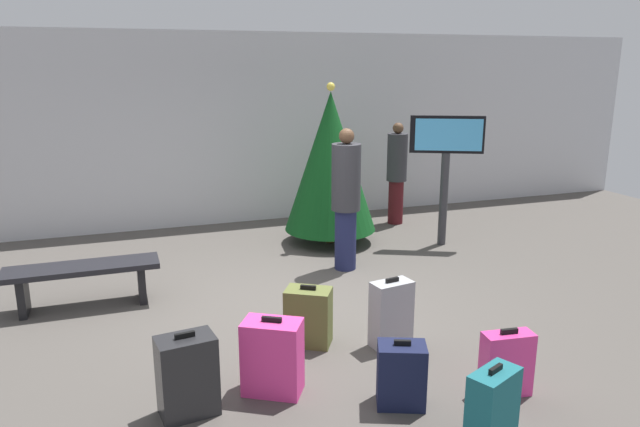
{
  "coord_description": "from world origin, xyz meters",
  "views": [
    {
      "loc": [
        -1.69,
        -5.8,
        2.59
      ],
      "look_at": [
        0.49,
        0.45,
        0.9
      ],
      "focal_mm": 32.96,
      "sensor_mm": 36.0,
      "label": 1
    }
  ],
  "objects_px": {
    "traveller_0": "(397,171)",
    "suitcase_6": "(391,314)",
    "suitcase_3": "(401,375)",
    "waiting_bench": "(83,275)",
    "flight_info_kiosk": "(446,153)",
    "suitcase_5": "(506,364)",
    "traveller_1": "(346,197)",
    "suitcase_4": "(493,407)",
    "suitcase_2": "(308,317)",
    "suitcase_0": "(273,357)",
    "suitcase_1": "(187,376)",
    "holiday_tree": "(330,162)"
  },
  "relations": [
    {
      "from": "traveller_0",
      "to": "suitcase_6",
      "type": "relative_size",
      "value": 2.48
    },
    {
      "from": "suitcase_3",
      "to": "suitcase_6",
      "type": "height_order",
      "value": "suitcase_6"
    },
    {
      "from": "waiting_bench",
      "to": "suitcase_3",
      "type": "relative_size",
      "value": 2.94
    },
    {
      "from": "flight_info_kiosk",
      "to": "suitcase_5",
      "type": "relative_size",
      "value": 3.31
    },
    {
      "from": "suitcase_6",
      "to": "suitcase_5",
      "type": "bearing_deg",
      "value": -65.09
    },
    {
      "from": "traveller_0",
      "to": "traveller_1",
      "type": "distance_m",
      "value": 2.44
    },
    {
      "from": "suitcase_3",
      "to": "suitcase_4",
      "type": "bearing_deg",
      "value": -59.21
    },
    {
      "from": "flight_info_kiosk",
      "to": "waiting_bench",
      "type": "height_order",
      "value": "flight_info_kiosk"
    },
    {
      "from": "suitcase_4",
      "to": "suitcase_6",
      "type": "xyz_separation_m",
      "value": [
        -0.01,
        1.58,
        0.04
      ]
    },
    {
      "from": "suitcase_2",
      "to": "suitcase_4",
      "type": "height_order",
      "value": "same"
    },
    {
      "from": "traveller_1",
      "to": "suitcase_4",
      "type": "distance_m",
      "value": 3.8
    },
    {
      "from": "traveller_0",
      "to": "suitcase_0",
      "type": "xyz_separation_m",
      "value": [
        -3.27,
        -4.39,
        -0.57
      ]
    },
    {
      "from": "suitcase_2",
      "to": "suitcase_5",
      "type": "relative_size",
      "value": 1.04
    },
    {
      "from": "waiting_bench",
      "to": "traveller_1",
      "type": "relative_size",
      "value": 0.88
    },
    {
      "from": "suitcase_6",
      "to": "flight_info_kiosk",
      "type": "bearing_deg",
      "value": 51.39
    },
    {
      "from": "flight_info_kiosk",
      "to": "suitcase_2",
      "type": "height_order",
      "value": "flight_info_kiosk"
    },
    {
      "from": "suitcase_2",
      "to": "waiting_bench",
      "type": "bearing_deg",
      "value": 141.19
    },
    {
      "from": "traveller_1",
      "to": "suitcase_4",
      "type": "xyz_separation_m",
      "value": [
        -0.37,
        -3.72,
        -0.68
      ]
    },
    {
      "from": "suitcase_1",
      "to": "traveller_1",
      "type": "bearing_deg",
      "value": 48.71
    },
    {
      "from": "waiting_bench",
      "to": "suitcase_3",
      "type": "xyz_separation_m",
      "value": [
        2.4,
        -2.86,
        -0.11
      ]
    },
    {
      "from": "holiday_tree",
      "to": "traveller_0",
      "type": "bearing_deg",
      "value": 25.29
    },
    {
      "from": "traveller_0",
      "to": "traveller_1",
      "type": "bearing_deg",
      "value": -131.71
    },
    {
      "from": "flight_info_kiosk",
      "to": "traveller_1",
      "type": "height_order",
      "value": "flight_info_kiosk"
    },
    {
      "from": "flight_info_kiosk",
      "to": "suitcase_3",
      "type": "relative_size",
      "value": 3.44
    },
    {
      "from": "suitcase_1",
      "to": "suitcase_6",
      "type": "xyz_separation_m",
      "value": [
        1.94,
        0.51,
        0.0
      ]
    },
    {
      "from": "suitcase_0",
      "to": "flight_info_kiosk",
      "type": "bearing_deg",
      "value": 42.39
    },
    {
      "from": "waiting_bench",
      "to": "suitcase_1",
      "type": "bearing_deg",
      "value": -71.34
    },
    {
      "from": "waiting_bench",
      "to": "suitcase_4",
      "type": "xyz_separation_m",
      "value": [
        2.78,
        -3.5,
        -0.09
      ]
    },
    {
      "from": "suitcase_0",
      "to": "suitcase_2",
      "type": "distance_m",
      "value": 0.89
    },
    {
      "from": "traveller_0",
      "to": "traveller_1",
      "type": "relative_size",
      "value": 0.92
    },
    {
      "from": "holiday_tree",
      "to": "suitcase_2",
      "type": "distance_m",
      "value": 3.43
    },
    {
      "from": "flight_info_kiosk",
      "to": "suitcase_1",
      "type": "height_order",
      "value": "flight_info_kiosk"
    },
    {
      "from": "traveller_1",
      "to": "suitcase_6",
      "type": "distance_m",
      "value": 2.27
    },
    {
      "from": "traveller_0",
      "to": "suitcase_5",
      "type": "xyz_separation_m",
      "value": [
        -1.51,
        -5.04,
        -0.62
      ]
    },
    {
      "from": "holiday_tree",
      "to": "suitcase_4",
      "type": "relative_size",
      "value": 3.96
    },
    {
      "from": "suitcase_2",
      "to": "suitcase_3",
      "type": "height_order",
      "value": "suitcase_2"
    },
    {
      "from": "holiday_tree",
      "to": "suitcase_5",
      "type": "height_order",
      "value": "holiday_tree"
    },
    {
      "from": "suitcase_5",
      "to": "suitcase_1",
      "type": "bearing_deg",
      "value": 167.07
    },
    {
      "from": "suitcase_0",
      "to": "suitcase_4",
      "type": "height_order",
      "value": "suitcase_0"
    },
    {
      "from": "suitcase_0",
      "to": "suitcase_5",
      "type": "distance_m",
      "value": 1.87
    },
    {
      "from": "suitcase_0",
      "to": "suitcase_1",
      "type": "relative_size",
      "value": 0.98
    },
    {
      "from": "holiday_tree",
      "to": "suitcase_1",
      "type": "bearing_deg",
      "value": -123.76
    },
    {
      "from": "suitcase_1",
      "to": "suitcase_5",
      "type": "height_order",
      "value": "suitcase_1"
    },
    {
      "from": "holiday_tree",
      "to": "flight_info_kiosk",
      "type": "height_order",
      "value": "holiday_tree"
    },
    {
      "from": "holiday_tree",
      "to": "traveller_1",
      "type": "distance_m",
      "value": 1.2
    },
    {
      "from": "flight_info_kiosk",
      "to": "traveller_0",
      "type": "height_order",
      "value": "flight_info_kiosk"
    },
    {
      "from": "holiday_tree",
      "to": "suitcase_1",
      "type": "height_order",
      "value": "holiday_tree"
    },
    {
      "from": "traveller_0",
      "to": "suitcase_4",
      "type": "height_order",
      "value": "traveller_0"
    },
    {
      "from": "suitcase_1",
      "to": "traveller_0",
      "type": "bearing_deg",
      "value": 48.54
    },
    {
      "from": "suitcase_2",
      "to": "suitcase_6",
      "type": "height_order",
      "value": "suitcase_6"
    }
  ]
}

